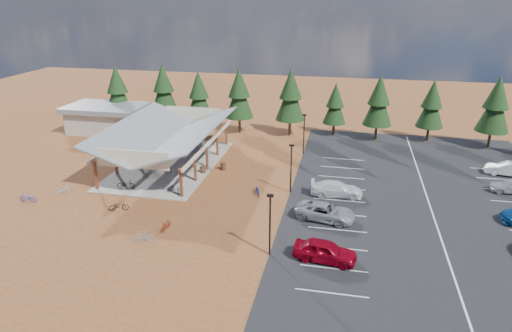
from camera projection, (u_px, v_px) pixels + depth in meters
name	position (u px, v px, depth m)	size (l,w,h in m)	color
ground	(238.00, 196.00, 45.62)	(140.00, 140.00, 0.00)	brown
asphalt_lot	(428.00, 200.00, 44.84)	(27.00, 44.00, 0.04)	black
concrete_pad	(170.00, 164.00, 53.90)	(10.60, 18.60, 0.10)	gray
bike_pavilion	(168.00, 134.00, 52.55)	(11.65, 19.40, 4.97)	#532317
outbuilding	(107.00, 118.00, 65.91)	(11.00, 7.00, 3.90)	#ADA593
lamp_post_0	(270.00, 220.00, 34.47)	(0.50, 0.25, 5.14)	black
lamp_post_1	(291.00, 165.00, 45.43)	(0.50, 0.25, 5.14)	black
lamp_post_2	(304.00, 131.00, 56.40)	(0.50, 0.25, 5.14)	black
trash_bin_0	(203.00, 170.00, 51.18)	(0.60, 0.60, 0.90)	#4A2B1A
trash_bin_1	(223.00, 166.00, 52.21)	(0.60, 0.60, 0.90)	#4A2B1A
pine_0	(117.00, 89.00, 67.37)	(3.93, 3.93, 9.17)	#382314
pine_1	(164.00, 88.00, 67.79)	(3.99, 3.99, 9.31)	#382314
pine_2	(199.00, 95.00, 65.47)	(3.71, 3.71, 8.63)	#382314
pine_3	(239.00, 93.00, 64.21)	(4.02, 4.02, 9.36)	#382314
pine_4	(291.00, 95.00, 62.84)	(4.07, 4.07, 9.49)	#382314
pine_5	(335.00, 104.00, 63.20)	(3.21, 3.21, 7.48)	#382314
pine_6	(379.00, 101.00, 60.82)	(3.87, 3.87, 9.01)	#382314
pine_7	(432.00, 104.00, 60.53)	(3.61, 3.61, 8.41)	#382314
pine_8	(496.00, 104.00, 57.56)	(4.07, 4.07, 9.49)	#382314
bike_0	(126.00, 184.00, 46.90)	(0.67, 1.91, 1.00)	black
bike_1	(150.00, 169.00, 51.18)	(0.43, 1.54, 0.92)	gray
bike_2	(144.00, 157.00, 54.66)	(0.58, 1.67, 0.88)	navy
bike_3	(181.00, 143.00, 59.60)	(0.43, 1.53, 0.92)	maroon
bike_4	(175.00, 189.00, 45.90)	(0.61, 1.76, 0.93)	black
bike_5	(171.00, 172.00, 50.24)	(0.43, 1.53, 0.92)	gray
bike_6	(198.00, 151.00, 56.83)	(0.59, 1.69, 0.89)	#124699
bike_7	(194.00, 147.00, 57.92)	(0.50, 1.78, 1.07)	maroon
bike_9	(64.00, 189.00, 46.03)	(0.45, 1.60, 0.96)	#95969D
bike_10	(28.00, 198.00, 44.17)	(0.62, 1.77, 0.93)	#152EA0
bike_11	(166.00, 225.00, 39.02)	(0.42, 1.50, 0.90)	maroon
bike_12	(119.00, 206.00, 42.45)	(0.62, 1.78, 0.94)	black
bike_13	(143.00, 237.00, 37.09)	(0.48, 1.68, 1.01)	gray
bike_14	(258.00, 190.00, 45.95)	(0.62, 1.77, 0.93)	navy
bike_16	(205.00, 167.00, 51.94)	(0.53, 1.53, 0.80)	black
car_0	(325.00, 251.00, 34.41)	(1.93, 4.79, 1.63)	maroon
car_2	(325.00, 212.00, 40.67)	(2.46, 5.33, 1.48)	gray
car_3	(337.00, 189.00, 45.37)	(2.07, 5.09, 1.48)	silver
car_9	(507.00, 169.00, 50.50)	(1.57, 4.50, 1.48)	silver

